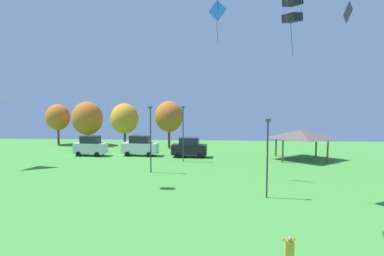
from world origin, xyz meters
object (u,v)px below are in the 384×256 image
Objects in this scene: parked_car_second_from_left at (140,146)px; parked_car_third_from_left at (189,148)px; kite_flying_2 at (217,12)px; treeline_tree_0 at (58,117)px; kite_flying_5 at (348,12)px; light_post_1 at (183,131)px; person_standing_near_foreground at (289,252)px; kite_flying_6 at (4,106)px; light_post_2 at (267,153)px; treeline_tree_1 at (87,118)px; light_post_0 at (151,136)px; treeline_tree_2 at (125,119)px; treeline_tree_3 at (169,117)px; park_pavilion at (301,134)px; kite_flying_4 at (292,10)px; parked_car_leftmost at (90,146)px.

parked_car_second_from_left is 6.44m from parked_car_third_from_left.
treeline_tree_0 is (-25.38, 21.78, -10.62)m from kite_flying_2.
kite_flying_5 reaches higher than light_post_1.
kite_flying_6 is at bearing 140.24° from person_standing_near_foreground.
kite_flying_5 reaches higher than treeline_tree_0.
treeline_tree_1 is (-24.00, 27.32, 0.96)m from light_post_2.
treeline_tree_2 reaches higher than light_post_0.
light_post_1 is at bearing -74.17° from treeline_tree_3.
park_pavilion is (10.18, 10.59, -11.95)m from kite_flying_2.
treeline_tree_1 is 6.82m from treeline_tree_2.
kite_flying_2 is 15.98m from kite_flying_5.
treeline_tree_2 is (-18.95, 25.75, -9.10)m from kite_flying_4.
kite_flying_5 reaches higher than parked_car_leftmost.
kite_flying_4 is 17.49m from light_post_0.
kite_flying_6 is (-26.34, 22.17, 5.58)m from person_standing_near_foreground.
light_post_1 is at bearing 9.32° from kite_flying_6.
person_standing_near_foreground is 0.25× the size of treeline_tree_0.
parked_car_second_from_left is (13.53, 7.04, -5.23)m from kite_flying_6.
kite_flying_5 reaches higher than light_post_2.
light_post_2 is at bearing 86.67° from person_standing_near_foreground.
treeline_tree_1 is at bearing 133.79° from kite_flying_2.
parked_car_second_from_left is 14.34m from treeline_tree_1.
light_post_0 reaches higher than parked_car_leftmost.
park_pavilion is 0.99× the size of light_post_0.
light_post_1 reaches higher than parked_car_leftmost.
kite_flying_2 reaches higher than light_post_0.
kite_flying_4 is at bearing -62.08° from parked_car_third_from_left.
parked_car_second_from_left is at bearing 176.33° from park_pavilion.
light_post_2 is at bearing -58.90° from kite_flying_2.
kite_flying_2 is at bearing 128.04° from kite_flying_4.
treeline_tree_2 reaches higher than parked_car_leftmost.
park_pavilion is (-3.88, 3.15, -13.55)m from kite_flying_5.
light_post_2 is (7.11, -17.41, 2.11)m from parked_car_third_from_left.
kite_flying_6 reaches higher than park_pavilion.
parked_car_third_from_left is at bearing 112.21° from light_post_2.
treeline_tree_3 is at bearing 153.39° from park_pavilion.
treeline_tree_2 is at bearing 125.75° from kite_flying_2.
parked_car_leftmost is (-21.40, 18.03, -12.23)m from kite_flying_4.
parked_car_third_from_left is at bearing 102.92° from person_standing_near_foreground.
treeline_tree_3 is (-12.22, 25.83, -8.78)m from kite_flying_4.
kite_flying_6 is (-23.34, 4.82, -8.52)m from kite_flying_2.
parked_car_second_from_left is at bearing 129.58° from kite_flying_2.
kite_flying_6 is at bearing -147.71° from parked_car_second_from_left.
kite_flying_6 is at bearing -138.53° from treeline_tree_3.
kite_flying_4 is at bearing -64.67° from treeline_tree_3.
treeline_tree_3 is (-0.53, 17.27, 1.01)m from light_post_0.
kite_flying_5 reaches higher than treeline_tree_3.
treeline_tree_2 is (-27.83, 11.70, -12.24)m from kite_flying_5.
park_pavilion is at bearing -26.61° from treeline_tree_3.
parked_car_third_from_left is 0.64× the size of treeline_tree_1.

